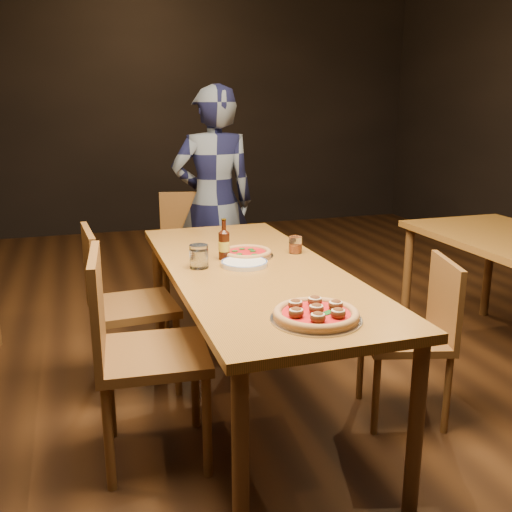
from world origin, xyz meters
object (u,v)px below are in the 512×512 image
object	(u,v)px
pizza_margherita	(247,253)
pizza_meatball	(316,314)
amber_glass	(295,245)
diner	(214,203)
beer_bottle	(224,245)
chair_main_sw	(133,305)
chair_end	(192,256)
chair_main_nw	(153,353)
water_glass	(199,256)
plate_stack	(244,263)
table_main	(253,281)
chair_main_e	(404,336)

from	to	relation	value
pizza_margherita	pizza_meatball	bearing A→B (deg)	-91.16
pizza_margherita	amber_glass	world-z (taller)	amber_glass
pizza_meatball	diner	distance (m)	2.18
amber_glass	beer_bottle	bearing A→B (deg)	-178.94
chair_main_sw	chair_end	world-z (taller)	chair_main_sw
chair_main_nw	pizza_margherita	distance (m)	0.80
chair_main_sw	water_glass	xyz separation A→B (m)	(0.30, -0.34, 0.33)
beer_bottle	water_glass	distance (m)	0.20
chair_main_nw	plate_stack	xyz separation A→B (m)	(0.51, 0.33, 0.27)
chair_main_sw	beer_bottle	bearing A→B (deg)	-119.99
table_main	chair_main_nw	distance (m)	0.63
table_main	beer_bottle	bearing A→B (deg)	116.53
chair_main_nw	chair_main_sw	distance (m)	0.69
plate_stack	table_main	bearing A→B (deg)	-55.71
chair_main_e	chair_end	size ratio (longest dim) A/B	0.90
chair_main_e	pizza_margherita	bearing A→B (deg)	-112.90
chair_main_sw	beer_bottle	xyz separation A→B (m)	(0.45, -0.22, 0.35)
chair_main_nw	chair_end	bearing A→B (deg)	-12.52
chair_main_sw	amber_glass	distance (m)	0.93
amber_glass	diner	size ratio (longest dim) A/B	0.05
chair_main_sw	water_glass	size ratio (longest dim) A/B	8.27
chair_main_nw	pizza_margherita	bearing A→B (deg)	-44.61
chair_main_sw	amber_glass	world-z (taller)	chair_main_sw
table_main	chair_main_nw	xyz separation A→B (m)	(-0.54, -0.28, -0.18)
chair_end	pizza_meatball	world-z (taller)	chair_end
amber_glass	table_main	bearing A→B (deg)	-146.73
table_main	chair_main_nw	world-z (taller)	chair_main_nw
chair_main_nw	diner	xyz separation A→B (m)	(0.69, 1.72, 0.33)
chair_main_e	pizza_margherita	xyz separation A→B (m)	(-0.65, 0.52, 0.34)
chair_main_nw	pizza_margherita	xyz separation A→B (m)	(0.57, 0.49, 0.27)
pizza_margherita	beer_bottle	world-z (taller)	beer_bottle
chair_main_e	diner	size ratio (longest dim) A/B	0.51
pizza_margherita	plate_stack	xyz separation A→B (m)	(-0.06, -0.16, -0.01)
table_main	plate_stack	world-z (taller)	plate_stack
pizza_meatball	pizza_margherita	distance (m)	0.95
water_glass	diner	size ratio (longest dim) A/B	0.07
chair_main_e	diner	xyz separation A→B (m)	(-0.52, 1.75, 0.40)
table_main	beer_bottle	world-z (taller)	beer_bottle
plate_stack	water_glass	world-z (taller)	water_glass
plate_stack	water_glass	bearing A→B (deg)	172.58
chair_main_nw	beer_bottle	world-z (taller)	chair_main_nw
pizza_margherita	diner	distance (m)	1.24
table_main	pizza_margherita	size ratio (longest dim) A/B	7.19
table_main	pizza_meatball	size ratio (longest dim) A/B	5.87
chair_end	beer_bottle	world-z (taller)	beer_bottle
pizza_margherita	water_glass	world-z (taller)	water_glass
pizza_meatball	chair_main_e	bearing A→B (deg)	32.77
chair_main_nw	plate_stack	size ratio (longest dim) A/B	4.30
pizza_margherita	diner	world-z (taller)	diner
pizza_margherita	beer_bottle	distance (m)	0.14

